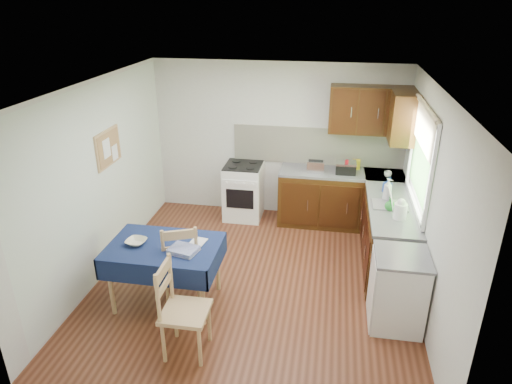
% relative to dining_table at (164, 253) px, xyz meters
% --- Properties ---
extents(floor, '(4.20, 4.20, 0.00)m').
position_rel_dining_table_xyz_m(floor, '(0.95, 0.61, -0.67)').
color(floor, '#4B2414').
rests_on(floor, ground).
extents(ceiling, '(4.00, 4.20, 0.02)m').
position_rel_dining_table_xyz_m(ceiling, '(0.95, 0.61, 1.83)').
color(ceiling, white).
rests_on(ceiling, wall_back).
extents(wall_back, '(4.00, 0.02, 2.50)m').
position_rel_dining_table_xyz_m(wall_back, '(0.95, 2.71, 0.58)').
color(wall_back, silver).
rests_on(wall_back, ground).
extents(wall_front, '(4.00, 0.02, 2.50)m').
position_rel_dining_table_xyz_m(wall_front, '(0.95, -1.49, 0.58)').
color(wall_front, silver).
rests_on(wall_front, ground).
extents(wall_left, '(0.02, 4.20, 2.50)m').
position_rel_dining_table_xyz_m(wall_left, '(-1.05, 0.61, 0.58)').
color(wall_left, silver).
rests_on(wall_left, ground).
extents(wall_right, '(0.02, 4.20, 2.50)m').
position_rel_dining_table_xyz_m(wall_right, '(2.95, 0.61, 0.58)').
color(wall_right, silver).
rests_on(wall_right, ground).
extents(base_cabinets, '(1.90, 2.30, 0.86)m').
position_rel_dining_table_xyz_m(base_cabinets, '(2.31, 1.86, -0.24)').
color(base_cabinets, black).
rests_on(base_cabinets, ground).
extents(worktop_back, '(1.90, 0.60, 0.04)m').
position_rel_dining_table_xyz_m(worktop_back, '(2.00, 2.41, 0.21)').
color(worktop_back, slate).
rests_on(worktop_back, base_cabinets).
extents(worktop_right, '(0.60, 1.70, 0.04)m').
position_rel_dining_table_xyz_m(worktop_right, '(2.65, 1.26, 0.21)').
color(worktop_right, slate).
rests_on(worktop_right, base_cabinets).
extents(worktop_corner, '(0.60, 0.60, 0.04)m').
position_rel_dining_table_xyz_m(worktop_corner, '(2.65, 2.41, 0.21)').
color(worktop_corner, slate).
rests_on(worktop_corner, base_cabinets).
extents(splashback, '(2.70, 0.02, 0.60)m').
position_rel_dining_table_xyz_m(splashback, '(1.60, 2.69, 0.53)').
color(splashback, white).
rests_on(splashback, wall_back).
extents(upper_cabinets, '(1.20, 0.85, 0.70)m').
position_rel_dining_table_xyz_m(upper_cabinets, '(2.48, 2.41, 1.18)').
color(upper_cabinets, black).
rests_on(upper_cabinets, wall_back).
extents(stove, '(0.60, 0.61, 0.92)m').
position_rel_dining_table_xyz_m(stove, '(0.45, 2.40, -0.21)').
color(stove, white).
rests_on(stove, ground).
extents(window, '(0.04, 1.48, 1.26)m').
position_rel_dining_table_xyz_m(window, '(2.93, 1.31, 0.98)').
color(window, '#2A5221').
rests_on(window, wall_right).
extents(fridge, '(0.58, 0.60, 0.89)m').
position_rel_dining_table_xyz_m(fridge, '(2.65, 0.06, -0.23)').
color(fridge, white).
rests_on(fridge, ground).
extents(corkboard, '(0.04, 0.62, 0.47)m').
position_rel_dining_table_xyz_m(corkboard, '(-1.02, 0.91, 0.93)').
color(corkboard, tan).
rests_on(corkboard, wall_left).
extents(dining_table, '(1.28, 0.87, 0.78)m').
position_rel_dining_table_xyz_m(dining_table, '(0.00, 0.00, 0.00)').
color(dining_table, '#0F1C3F').
rests_on(dining_table, ground).
extents(chair_far, '(0.60, 0.60, 1.03)m').
position_rel_dining_table_xyz_m(chair_far, '(0.16, 0.09, -0.13)').
color(chair_far, tan).
rests_on(chair_far, ground).
extents(chair_near, '(0.47, 0.47, 1.04)m').
position_rel_dining_table_xyz_m(chair_near, '(0.44, -0.77, -0.12)').
color(chair_near, tan).
rests_on(chair_near, ground).
extents(toaster, '(0.26, 0.16, 0.20)m').
position_rel_dining_table_xyz_m(toaster, '(1.61, 2.32, 0.32)').
color(toaster, silver).
rests_on(toaster, worktop_back).
extents(sandwich_press, '(0.30, 0.26, 0.18)m').
position_rel_dining_table_xyz_m(sandwich_press, '(2.06, 2.37, 0.32)').
color(sandwich_press, black).
rests_on(sandwich_press, worktop_back).
extents(sauce_bottle, '(0.05, 0.05, 0.23)m').
position_rel_dining_table_xyz_m(sauce_bottle, '(2.07, 2.31, 0.34)').
color(sauce_bottle, '#B40E19').
rests_on(sauce_bottle, worktop_back).
extents(yellow_packet, '(0.14, 0.12, 0.16)m').
position_rel_dining_table_xyz_m(yellow_packet, '(2.22, 2.56, 0.31)').
color(yellow_packet, gold).
rests_on(yellow_packet, worktop_back).
extents(dish_rack, '(0.44, 0.34, 0.21)m').
position_rel_dining_table_xyz_m(dish_rack, '(2.62, 1.26, 0.25)').
color(dish_rack, gray).
rests_on(dish_rack, worktop_right).
extents(kettle, '(0.16, 0.16, 0.27)m').
position_rel_dining_table_xyz_m(kettle, '(2.70, 0.91, 0.35)').
color(kettle, white).
rests_on(kettle, worktop_right).
extents(cup, '(0.13, 0.13, 0.09)m').
position_rel_dining_table_xyz_m(cup, '(2.69, 2.30, 0.27)').
color(cup, silver).
rests_on(cup, worktop_back).
extents(soap_bottle_a, '(0.17, 0.17, 0.30)m').
position_rel_dining_table_xyz_m(soap_bottle_a, '(2.60, 1.45, 0.38)').
color(soap_bottle_a, white).
rests_on(soap_bottle_a, worktop_right).
extents(soap_bottle_b, '(0.13, 0.13, 0.21)m').
position_rel_dining_table_xyz_m(soap_bottle_b, '(2.62, 1.71, 0.33)').
color(soap_bottle_b, blue).
rests_on(soap_bottle_b, worktop_right).
extents(soap_bottle_c, '(0.19, 0.19, 0.17)m').
position_rel_dining_table_xyz_m(soap_bottle_c, '(2.61, 1.13, 0.32)').
color(soap_bottle_c, '#24842B').
rests_on(soap_bottle_c, worktop_right).
extents(plate_bowl, '(0.26, 0.26, 0.06)m').
position_rel_dining_table_xyz_m(plate_bowl, '(-0.32, -0.03, 0.13)').
color(plate_bowl, beige).
rests_on(plate_bowl, dining_table).
extents(book, '(0.21, 0.26, 0.02)m').
position_rel_dining_table_xyz_m(book, '(0.29, 0.12, 0.11)').
color(book, white).
rests_on(book, dining_table).
extents(spice_jar, '(0.05, 0.05, 0.09)m').
position_rel_dining_table_xyz_m(spice_jar, '(0.04, 0.15, 0.15)').
color(spice_jar, '#258830').
rests_on(spice_jar, dining_table).
extents(tea_towel, '(0.36, 0.31, 0.05)m').
position_rel_dining_table_xyz_m(tea_towel, '(0.28, -0.11, 0.13)').
color(tea_towel, navy).
rests_on(tea_towel, dining_table).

